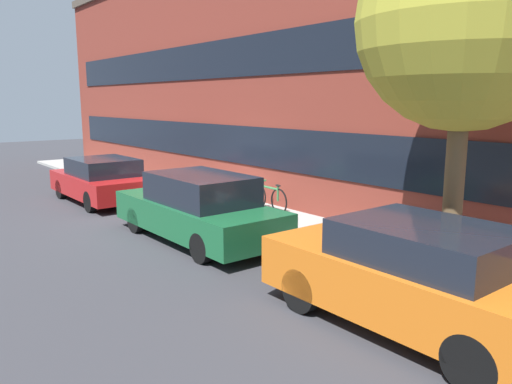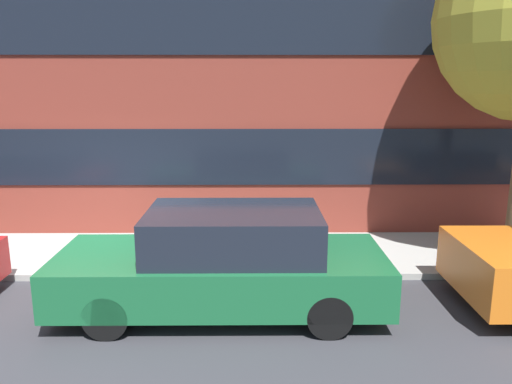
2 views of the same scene
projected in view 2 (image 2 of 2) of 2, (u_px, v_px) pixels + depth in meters
ground_plane at (98, 281)px, 7.92m from camera, size 56.00×56.00×0.00m
sidewalk_strip at (116, 254)px, 9.00m from camera, size 28.00×2.24×0.10m
rowhouse_facade at (126, 46)px, 9.71m from camera, size 28.00×1.02×7.52m
parked_car_green at (225, 263)px, 6.76m from camera, size 4.42×1.69×1.43m
bicycle at (184, 223)px, 9.43m from camera, size 1.54×0.44×0.75m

